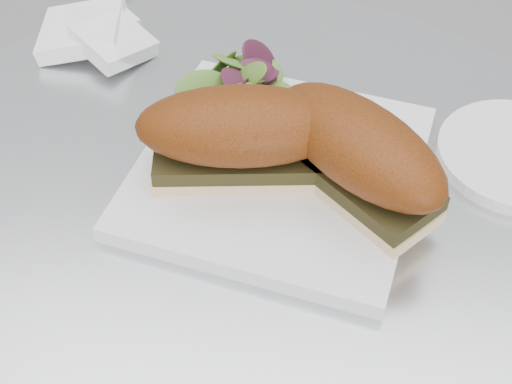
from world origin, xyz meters
TOP-DOWN VIEW (x-y plane):
  - table at (0.00, 0.00)m, footprint 0.70×0.70m
  - plate at (0.03, 0.04)m, footprint 0.28×0.28m
  - sandwich_left at (-0.00, 0.03)m, footprint 0.18×0.10m
  - sandwich_right at (0.09, 0.02)m, footprint 0.18×0.17m
  - salad at (-0.01, 0.12)m, footprint 0.11×0.11m
  - napkin at (-0.18, 0.21)m, footprint 0.13×0.13m

SIDE VIEW (x-z plane):
  - table at x=0.00m, z-range 0.12..0.85m
  - plate at x=0.03m, z-range 0.73..0.75m
  - napkin at x=-0.18m, z-range 0.73..0.75m
  - salad at x=-0.01m, z-range 0.75..0.80m
  - sandwich_left at x=0.00m, z-range 0.75..0.83m
  - sandwich_right at x=0.09m, z-range 0.75..0.83m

